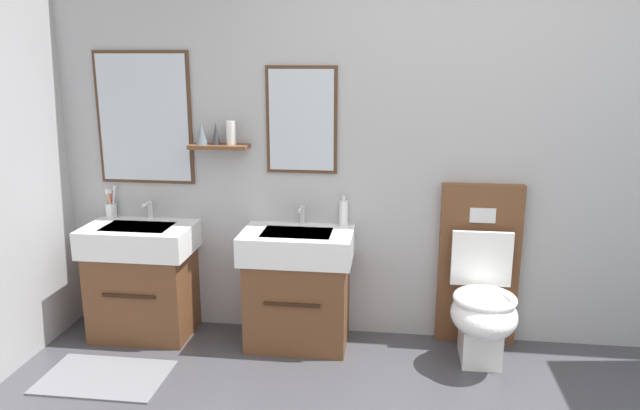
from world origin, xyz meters
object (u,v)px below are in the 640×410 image
(toilet, at_px, (481,294))
(soap_dispenser, at_px, (344,213))
(toothbrush_cup, at_px, (111,209))
(vanity_sink_right, at_px, (298,285))
(vanity_sink_left, at_px, (143,278))

(toilet, height_order, soap_dispenser, toilet)
(toilet, height_order, toothbrush_cup, toilet)
(vanity_sink_right, bearing_deg, soap_dispenser, 31.29)
(vanity_sink_right, xyz_separation_m, toothbrush_cup, (-1.24, 0.15, 0.40))
(vanity_sink_left, bearing_deg, toilet, -0.33)
(toilet, bearing_deg, soap_dispenser, 168.31)
(vanity_sink_left, relative_size, vanity_sink_right, 1.00)
(toothbrush_cup, relative_size, soap_dispenser, 1.10)
(vanity_sink_right, height_order, toilet, toilet)
(vanity_sink_right, bearing_deg, toothbrush_cup, 173.17)
(vanity_sink_right, distance_m, toothbrush_cup, 1.31)
(soap_dispenser, bearing_deg, vanity_sink_left, -172.77)
(toilet, distance_m, soap_dispenser, 0.94)
(vanity_sink_left, relative_size, toothbrush_cup, 3.45)
(vanity_sink_left, relative_size, soap_dispenser, 3.77)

